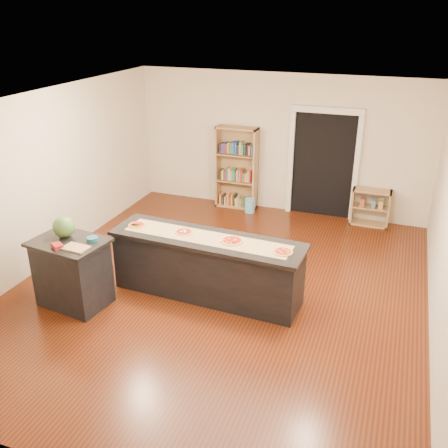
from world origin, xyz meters
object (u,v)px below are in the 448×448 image
(bookshelf, at_px, (236,168))
(watermelon, at_px, (64,227))
(low_shelf, at_px, (370,207))
(side_counter, at_px, (73,272))
(waste_bin, at_px, (250,205))
(kitchen_island, at_px, (207,266))

(bookshelf, bearing_deg, watermelon, -104.28)
(bookshelf, bearing_deg, low_shelf, -0.05)
(side_counter, bearing_deg, low_shelf, 56.94)
(low_shelf, distance_m, watermelon, 5.81)
(low_shelf, xyz_separation_m, waste_bin, (-2.39, -0.20, -0.21))
(kitchen_island, relative_size, waste_bin, 9.50)
(kitchen_island, distance_m, bookshelf, 3.60)
(side_counter, bearing_deg, kitchen_island, 34.43)
(low_shelf, bearing_deg, kitchen_island, -120.03)
(side_counter, height_order, watermelon, watermelon)
(watermelon, bearing_deg, side_counter, -39.21)
(low_shelf, height_order, waste_bin, low_shelf)
(bookshelf, height_order, waste_bin, bookshelf)
(low_shelf, distance_m, waste_bin, 2.41)
(kitchen_island, relative_size, side_counter, 2.82)
(kitchen_island, distance_m, low_shelf, 4.05)
(kitchen_island, bearing_deg, bookshelf, 104.63)
(waste_bin, distance_m, watermelon, 4.44)
(watermelon, bearing_deg, waste_bin, 70.32)
(kitchen_island, distance_m, waste_bin, 3.34)
(bookshelf, relative_size, low_shelf, 2.37)
(bookshelf, height_order, low_shelf, bookshelf)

